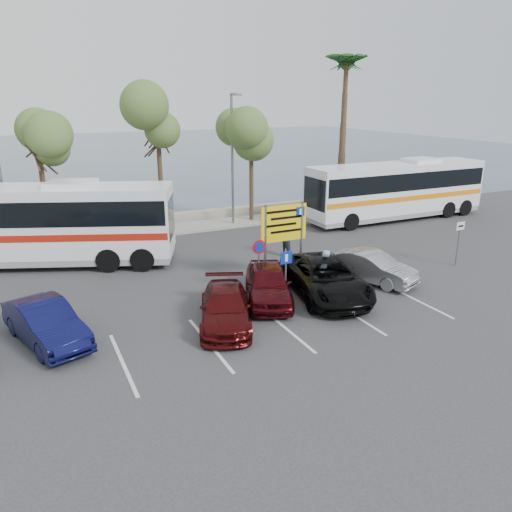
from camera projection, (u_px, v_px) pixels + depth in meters
name	position (u px, v px, depth m)	size (l,w,h in m)	color
ground	(300.00, 311.00, 19.38)	(120.00, 120.00, 0.00)	#323234
kerb_strip	(187.00, 228.00, 31.37)	(44.00, 2.40, 0.15)	gray
seawall	(177.00, 218.00, 33.02)	(48.00, 0.80, 0.60)	gray
sea	(86.00, 155.00, 70.88)	(140.00, 140.00, 0.00)	#39485C
tree_left	(37.00, 135.00, 26.26)	(3.20, 3.20, 7.20)	#382619
tree_mid	(157.00, 120.00, 28.74)	(3.20, 3.20, 8.00)	#382619
tree_right	(251.00, 126.00, 31.36)	(3.20, 3.20, 7.40)	#382619
palm_tree	(346.00, 66.00, 33.11)	(4.80, 4.80, 11.20)	#382619
street_lamp_right	(233.00, 153.00, 30.81)	(0.45, 1.15, 8.01)	slate
direction_sign	(284.00, 229.00, 21.79)	(2.20, 0.12, 3.60)	slate
sign_no_stop	(259.00, 258.00, 20.69)	(0.60, 0.08, 2.35)	slate
sign_parking	(286.00, 270.00, 19.52)	(0.50, 0.07, 2.25)	slate
sign_taxi	(459.00, 237.00, 24.26)	(0.50, 0.07, 2.20)	slate
lane_markings	(286.00, 327.00, 18.05)	(12.02, 4.20, 0.01)	silver
coach_bus_left	(34.00, 227.00, 24.17)	(13.40, 7.60, 4.15)	white
coach_bus_right	(396.00, 192.00, 33.41)	(12.84, 2.85, 4.00)	white
car_blue	(46.00, 323.00, 16.74)	(1.51, 4.33, 1.43)	#0E1042
car_maroon	(225.00, 308.00, 18.12)	(1.80, 4.43, 1.29)	#460B0C
car_red	(268.00, 283.00, 20.18)	(1.77, 4.41, 1.50)	#40090E
suv_black	(325.00, 278.00, 20.71)	(2.58, 5.61, 1.56)	black
car_silver_b	(371.00, 267.00, 22.34)	(1.44, 4.12, 1.36)	gray
pedestrian_near	(324.00, 271.00, 21.13)	(0.67, 0.44, 1.84)	#889FC6
pedestrian_far	(288.00, 237.00, 25.92)	(0.97, 0.75, 1.99)	#303549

